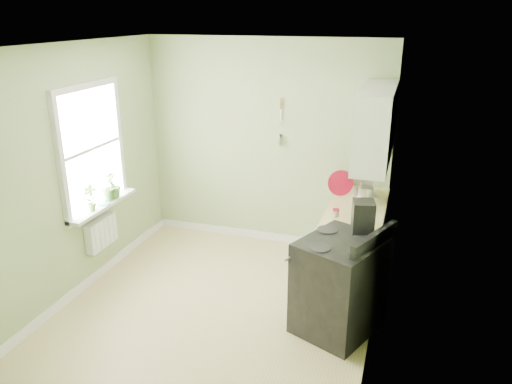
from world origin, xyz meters
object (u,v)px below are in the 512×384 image
(stand_mixer, at_px, (366,184))
(coffee_maker, at_px, (363,220))
(stove, at_px, (340,285))
(kettle, at_px, (345,179))

(stand_mixer, xyz_separation_m, coffee_maker, (0.07, -1.02, -0.02))
(stove, bearing_deg, stand_mixer, 86.64)
(stove, bearing_deg, kettle, 97.25)
(stove, relative_size, kettle, 5.27)
(stove, xyz_separation_m, coffee_maker, (0.15, 0.28, 0.60))
(stand_mixer, bearing_deg, stove, -93.36)
(stove, xyz_separation_m, kettle, (-0.22, 1.70, 0.53))
(stand_mixer, height_order, kettle, stand_mixer)
(kettle, bearing_deg, coffee_maker, -75.66)
(stand_mixer, height_order, coffee_maker, stand_mixer)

